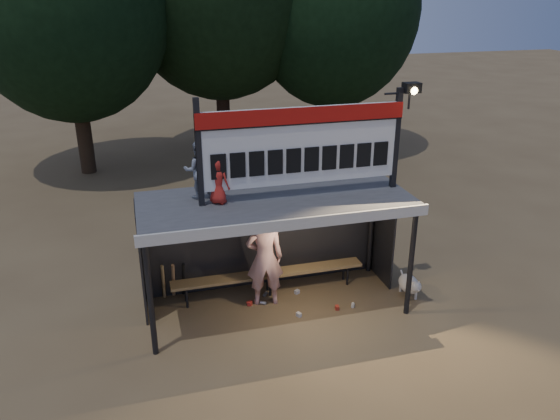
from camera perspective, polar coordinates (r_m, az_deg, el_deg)
The scene contains 12 objects.
ground at distance 11.05m, azimuth -0.46°, elevation -10.03°, with size 80.00×80.00×0.00m, color brown.
player at distance 10.69m, azimuth -1.61°, elevation -5.04°, with size 0.73×0.48×2.01m, color white.
child_a at distance 9.97m, azimuth -8.56°, elevation 4.16°, with size 0.51×0.40×1.06m, color gray.
child_b at distance 9.68m, azimuth -6.49°, elevation 3.03°, with size 0.41×0.27×0.83m, color #B1221B.
dugout_shelter at distance 10.40m, azimuth -0.83°, elevation -0.70°, with size 5.10×2.08×2.32m.
scoreboard_assembly at distance 9.84m, azimuth 2.66°, elevation 7.04°, with size 4.10×0.27×1.99m.
bench at distance 11.29m, azimuth -1.19°, elevation -6.73°, with size 4.00×0.35×0.48m.
tree_left at distance 19.11m, azimuth -21.49°, elevation 19.65°, with size 6.46×6.46×9.27m.
tree_right at distance 20.90m, azimuth 5.72°, elevation 20.17°, with size 6.08×6.08×8.72m.
dog at distance 11.55m, azimuth 13.40°, elevation -7.57°, with size 0.36×0.81×0.49m.
bats at distance 11.28m, azimuth -11.08°, elevation -7.23°, with size 0.48×0.33×0.84m.
litter at distance 11.09m, azimuth 0.96°, elevation -9.67°, with size 2.09×1.05×0.08m.
Camera 1 is at (-2.39, -9.03, 5.90)m, focal length 35.00 mm.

